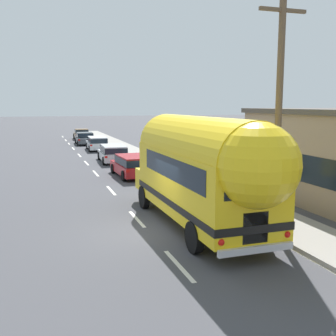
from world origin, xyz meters
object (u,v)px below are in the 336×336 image
(painted_bus, at_px, (204,168))
(car_fourth, at_px, (85,138))
(car_lead, at_px, (133,164))
(utility_pole, at_px, (279,108))
(car_fifth, at_px, (81,134))
(car_second, at_px, (113,152))
(car_third, at_px, (97,142))

(painted_bus, height_order, car_fourth, painted_bus)
(car_lead, height_order, car_fourth, same)
(utility_pole, relative_size, car_fifth, 1.98)
(car_second, height_order, car_fourth, same)
(car_third, bearing_deg, car_fifth, 90.24)
(car_third, height_order, car_fourth, same)
(utility_pole, xyz_separation_m, car_fourth, (-2.77, 34.70, -3.68))
(car_lead, height_order, car_fifth, same)
(painted_bus, xyz_separation_m, car_third, (0.19, 27.35, -1.51))
(car_fifth, bearing_deg, car_second, -89.99)
(painted_bus, height_order, car_second, painted_bus)
(car_third, distance_m, car_fourth, 6.71)
(car_second, bearing_deg, car_fifth, 90.01)
(car_fourth, bearing_deg, car_third, -86.31)
(painted_bus, relative_size, car_third, 2.38)
(painted_bus, relative_size, car_second, 2.21)
(car_second, bearing_deg, car_lead, -90.22)
(utility_pole, height_order, car_fifth, utility_pole)
(car_lead, relative_size, car_third, 1.02)
(utility_pole, xyz_separation_m, car_second, (-2.39, 19.15, -3.64))
(utility_pole, relative_size, painted_bus, 0.82)
(car_fourth, height_order, car_fifth, same)
(car_fourth, bearing_deg, car_fifth, 86.87)
(car_lead, bearing_deg, car_third, 89.72)
(car_fourth, bearing_deg, painted_bus, -89.60)
(utility_pole, relative_size, car_lead, 1.93)
(utility_pole, distance_m, painted_bus, 3.36)
(car_second, height_order, car_third, same)
(utility_pole, distance_m, car_fifth, 41.82)
(car_lead, distance_m, car_third, 15.74)
(car_third, relative_size, car_fourth, 0.94)
(painted_bus, relative_size, car_fifth, 2.41)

